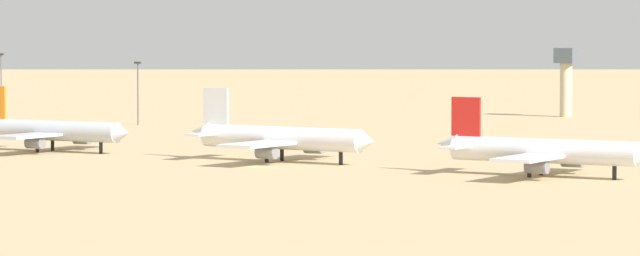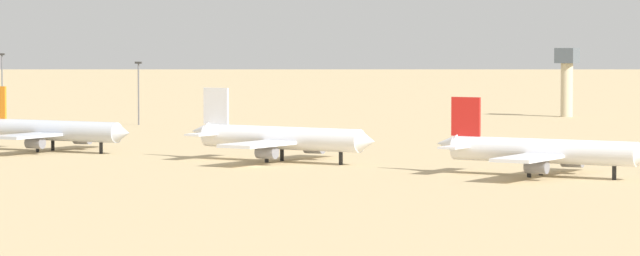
{
  "view_description": "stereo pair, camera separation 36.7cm",
  "coord_description": "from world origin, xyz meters",
  "px_view_note": "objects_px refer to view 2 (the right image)",
  "views": [
    {
      "loc": [
        148.38,
        -255.34,
        23.1
      ],
      "look_at": [
        5.42,
        12.69,
        6.0
      ],
      "focal_mm": 99.44,
      "sensor_mm": 36.0,
      "label": 1
    },
    {
      "loc": [
        148.71,
        -255.17,
        23.1
      ],
      "look_at": [
        5.42,
        12.69,
        6.0
      ],
      "focal_mm": 99.44,
      "sensor_mm": 36.0,
      "label": 2
    }
  ],
  "objects_px": {
    "light_pole_mid": "(139,88)",
    "light_pole_west": "(2,79)",
    "control_tower": "(567,75)",
    "parked_jet_white_4": "(280,138)",
    "parked_jet_orange_3": "(50,131)",
    "parked_jet_red_5": "(541,151)"
  },
  "relations": [
    {
      "from": "parked_jet_orange_3",
      "to": "light_pole_west",
      "type": "height_order",
      "value": "light_pole_west"
    },
    {
      "from": "parked_jet_red_5",
      "to": "light_pole_west",
      "type": "height_order",
      "value": "light_pole_west"
    },
    {
      "from": "light_pole_mid",
      "to": "control_tower",
      "type": "bearing_deg",
      "value": 47.91
    },
    {
      "from": "light_pole_west",
      "to": "light_pole_mid",
      "type": "distance_m",
      "value": 68.94
    },
    {
      "from": "control_tower",
      "to": "light_pole_mid",
      "type": "bearing_deg",
      "value": -132.09
    },
    {
      "from": "light_pole_west",
      "to": "parked_jet_white_4",
      "type": "bearing_deg",
      "value": -37.23
    },
    {
      "from": "parked_jet_white_4",
      "to": "control_tower",
      "type": "relative_size",
      "value": 2.12
    },
    {
      "from": "parked_jet_white_4",
      "to": "control_tower",
      "type": "xyz_separation_m",
      "value": [
        -10.87,
        172.07,
        6.74
      ]
    },
    {
      "from": "parked_jet_white_4",
      "to": "control_tower",
      "type": "bearing_deg",
      "value": 97.91
    },
    {
      "from": "parked_jet_white_4",
      "to": "light_pole_west",
      "type": "bearing_deg",
      "value": 147.06
    },
    {
      "from": "parked_jet_orange_3",
      "to": "parked_jet_red_5",
      "type": "xyz_separation_m",
      "value": [
        101.8,
        -9.3,
        0.03
      ]
    },
    {
      "from": "light_pole_mid",
      "to": "parked_jet_red_5",
      "type": "bearing_deg",
      "value": -34.1
    },
    {
      "from": "light_pole_mid",
      "to": "light_pole_west",
      "type": "bearing_deg",
      "value": 156.16
    },
    {
      "from": "parked_jet_orange_3",
      "to": "parked_jet_white_4",
      "type": "distance_m",
      "value": 50.88
    },
    {
      "from": "parked_jet_red_5",
      "to": "control_tower",
      "type": "xyz_separation_m",
      "value": [
        -61.83,
        179.22,
        6.89
      ]
    },
    {
      "from": "parked_jet_white_4",
      "to": "control_tower",
      "type": "distance_m",
      "value": 172.54
    },
    {
      "from": "control_tower",
      "to": "light_pole_mid",
      "type": "relative_size",
      "value": 1.19
    },
    {
      "from": "parked_jet_orange_3",
      "to": "light_pole_west",
      "type": "relative_size",
      "value": 2.23
    },
    {
      "from": "light_pole_west",
      "to": "light_pole_mid",
      "type": "bearing_deg",
      "value": -23.84
    },
    {
      "from": "parked_jet_white_4",
      "to": "parked_jet_red_5",
      "type": "relative_size",
      "value": 1.04
    },
    {
      "from": "parked_jet_orange_3",
      "to": "light_pole_west",
      "type": "distance_m",
      "value": 150.69
    },
    {
      "from": "parked_jet_orange_3",
      "to": "control_tower",
      "type": "bearing_deg",
      "value": 78.19
    }
  ]
}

